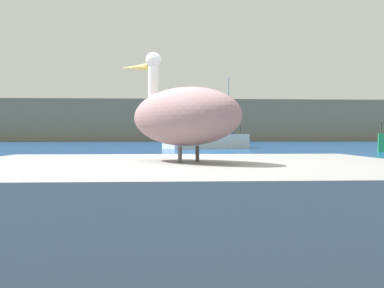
{
  "coord_description": "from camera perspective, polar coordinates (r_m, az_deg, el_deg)",
  "views": [
    {
      "loc": [
        0.3,
        -3.23,
        1.03
      ],
      "look_at": [
        1.08,
        11.94,
        0.67
      ],
      "focal_mm": 36.41,
      "sensor_mm": 36.0,
      "label": 1
    }
  ],
  "objects": [
    {
      "name": "ground_plane",
      "position": [
        3.4,
        -8.23,
        -16.23
      ],
      "size": [
        260.0,
        260.0,
        0.0
      ],
      "primitive_type": "plane",
      "color": "#194C93"
    },
    {
      "name": "hillside_backdrop",
      "position": [
        67.68,
        -3.19,
        3.23
      ],
      "size": [
        140.0,
        17.51,
        6.48
      ],
      "primitive_type": "cube",
      "color": "#7F755B",
      "rests_on": "ground"
    },
    {
      "name": "pier_dock",
      "position": [
        3.09,
        -1.16,
        -10.2
      ],
      "size": [
        3.58,
        2.53,
        0.81
      ],
      "primitive_type": "cube",
      "color": "gray",
      "rests_on": "ground"
    },
    {
      "name": "pelican",
      "position": [
        3.04,
        -1.31,
        4.2
      ],
      "size": [
        1.15,
        1.2,
        0.91
      ],
      "rotation": [
        0.0,
        0.0,
        2.32
      ],
      "color": "gray",
      "rests_on": "pier_dock"
    },
    {
      "name": "fishing_boat_white",
      "position": [
        29.94,
        2.58,
        1.26
      ],
      "size": [
        6.84,
        4.83,
        5.49
      ],
      "rotation": [
        0.0,
        0.0,
        0.47
      ],
      "color": "white",
      "rests_on": "ground"
    }
  ]
}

